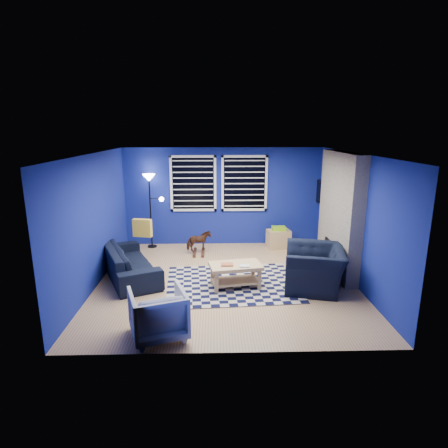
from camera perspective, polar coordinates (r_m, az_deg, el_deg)
name	(u,v)px	position (r m, az deg, el deg)	size (l,w,h in m)	color
floor	(226,280)	(7.57, 0.28, -8.58)	(5.00, 5.00, 0.00)	tan
ceiling	(226,154)	(6.99, 0.31, 10.66)	(5.00, 5.00, 0.00)	white
wall_back	(223,197)	(9.63, -0.19, 4.16)	(5.00, 5.00, 0.00)	navy
wall_left	(95,221)	(7.53, -19.09, 0.50)	(5.00, 5.00, 0.00)	navy
wall_right	(355,219)	(7.68, 19.29, 0.74)	(5.00, 5.00, 0.00)	navy
fireplace	(339,216)	(8.10, 17.10, 1.20)	(0.65, 2.00, 2.50)	gray
window_left	(193,184)	(9.55, -4.72, 6.15)	(1.17, 0.06, 1.42)	black
window_right	(244,183)	(9.56, 3.13, 6.19)	(1.17, 0.06, 1.42)	black
tv	(323,194)	(9.49, 14.86, 4.45)	(0.07, 1.00, 0.58)	black
rug	(232,283)	(7.41, 1.18, -9.04)	(2.50, 2.00, 0.02)	black
sofa	(129,262)	(7.91, -14.22, -5.60)	(0.83, 2.13, 0.62)	black
armchair_big	(314,268)	(7.31, 13.60, -6.53)	(1.06, 1.21, 0.79)	black
armchair_bent	(158,313)	(5.63, -10.02, -13.27)	(0.77, 0.79, 0.72)	gray
rocking_horse	(199,241)	(9.04, -3.88, -2.65)	(0.58, 0.27, 0.49)	#472417
coffee_table	(235,271)	(7.15, 1.75, -7.12)	(1.05, 0.72, 0.48)	tan
cabinet	(278,239)	(9.58, 8.29, -2.21)	(0.61, 0.46, 0.56)	tan
floor_lamp	(150,188)	(9.46, -11.18, 5.43)	(0.51, 0.31, 1.87)	black
throw_pillow	(142,228)	(8.45, -12.33, -0.59)	(0.42, 0.12, 0.40)	gold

